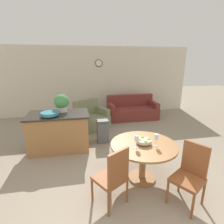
% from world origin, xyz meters
% --- Properties ---
extents(ground_plane, '(24.00, 24.00, 0.00)m').
position_xyz_m(ground_plane, '(0.00, 0.00, 0.00)').
color(ground_plane, gray).
extents(wall_back, '(8.00, 0.09, 2.70)m').
position_xyz_m(wall_back, '(0.00, 5.32, 1.35)').
color(wall_back, beige).
rests_on(wall_back, ground_plane).
extents(dining_table, '(1.18, 1.18, 0.72)m').
position_xyz_m(dining_table, '(0.46, 0.83, 0.56)').
color(dining_table, '#9E6B3D').
rests_on(dining_table, ground_plane).
extents(dining_chair_near_left, '(0.58, 0.58, 0.97)m').
position_xyz_m(dining_chair_near_left, '(-0.19, 0.33, 0.52)').
color(dining_chair_near_left, brown).
rests_on(dining_chair_near_left, ground_plane).
extents(dining_chair_near_right, '(0.58, 0.58, 0.97)m').
position_xyz_m(dining_chair_near_right, '(0.97, 0.18, 0.52)').
color(dining_chair_near_right, brown).
rests_on(dining_chair_near_right, ground_plane).
extents(fruit_bowl, '(0.27, 0.27, 0.11)m').
position_xyz_m(fruit_bowl, '(0.46, 0.83, 0.78)').
color(fruit_bowl, '#B7B29E').
rests_on(fruit_bowl, dining_table).
extents(wine_glass_left, '(0.07, 0.07, 0.22)m').
position_xyz_m(wine_glass_left, '(0.29, 0.72, 0.89)').
color(wine_glass_left, silver).
rests_on(wine_glass_left, dining_table).
extents(wine_glass_right, '(0.07, 0.07, 0.22)m').
position_xyz_m(wine_glass_right, '(0.64, 0.72, 0.89)').
color(wine_glass_right, silver).
rests_on(wine_glass_right, dining_table).
extents(kitchen_island, '(1.45, 0.85, 0.92)m').
position_xyz_m(kitchen_island, '(-1.14, 2.36, 0.46)').
color(kitchen_island, '#9E6B3D').
rests_on(kitchen_island, ground_plane).
extents(teal_bowl, '(0.40, 0.40, 0.09)m').
position_xyz_m(teal_bowl, '(-1.30, 2.20, 0.98)').
color(teal_bowl, teal).
rests_on(teal_bowl, kitchen_island).
extents(potted_plant, '(0.36, 0.36, 0.44)m').
position_xyz_m(potted_plant, '(-1.05, 2.53, 1.15)').
color(potted_plant, beige).
rests_on(potted_plant, kitchen_island).
extents(trash_bin, '(0.31, 0.25, 0.63)m').
position_xyz_m(trash_bin, '(-0.04, 2.52, 0.31)').
color(trash_bin, '#56565B').
rests_on(trash_bin, ground_plane).
extents(couch, '(1.85, 0.96, 0.86)m').
position_xyz_m(couch, '(1.37, 4.42, 0.29)').
color(couch, maroon).
rests_on(couch, ground_plane).
extents(armchair, '(1.21, 1.19, 0.90)m').
position_xyz_m(armchair, '(-0.26, 3.69, 0.30)').
color(armchair, '#7A7F5B').
rests_on(armchair, ground_plane).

